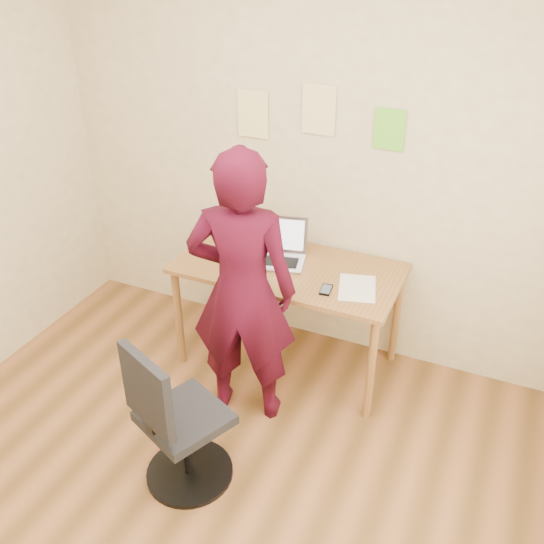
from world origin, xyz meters
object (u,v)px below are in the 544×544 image
at_px(phone, 326,290).
at_px(person, 242,291).
at_px(desk, 288,278).
at_px(office_chair, 175,427).
at_px(laptop, 278,252).

distance_m(phone, person, 0.52).
relative_size(desk, person, 0.83).
xyz_separation_m(phone, office_chair, (-0.44, -1.01, -0.36)).
bearing_deg(office_chair, phone, 90.38).
xyz_separation_m(office_chair, person, (0.06, 0.66, 0.45)).
height_order(phone, office_chair, office_chair).
bearing_deg(desk, laptop, 148.02).
xyz_separation_m(laptop, office_chair, (-0.03, -1.24, -0.41)).
distance_m(desk, laptop, 0.18).
bearing_deg(desk, phone, -28.73).
height_order(desk, office_chair, office_chair).
bearing_deg(person, office_chair, 71.12).
height_order(laptop, person, person).
xyz_separation_m(desk, person, (-0.06, -0.52, 0.19)).
relative_size(desk, office_chair, 1.55).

